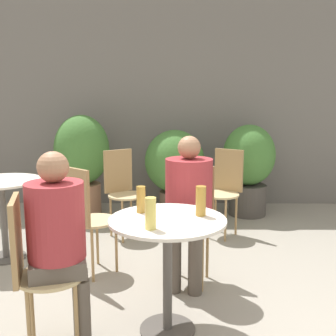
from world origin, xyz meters
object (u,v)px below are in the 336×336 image
(beer_glass_0, at_px, (151,213))
(potted_plant_0, at_px, (82,158))
(bistro_chair_1, at_px, (33,261))
(seated_person_1, at_px, (59,234))
(bistro_chair_4, at_px, (85,212))
(bistro_chair_2, at_px, (225,184))
(beer_glass_1, at_px, (201,201))
(cafe_table_near, at_px, (167,244))
(bistro_chair_3, at_px, (122,185))
(potted_plant_1, at_px, (175,165))
(cafe_table_far, at_px, (2,198))
(seated_person_0, at_px, (188,199))
(bistro_chair_0, at_px, (192,212))
(beer_glass_2, at_px, (141,199))
(potted_plant_2, at_px, (249,165))

(beer_glass_0, xyz_separation_m, potted_plant_0, (-1.03, 2.82, -0.10))
(bistro_chair_1, bearing_deg, beer_glass_0, -104.26)
(seated_person_1, relative_size, potted_plant_0, 0.92)
(bistro_chair_4, bearing_deg, beer_glass_0, 161.69)
(bistro_chair_2, distance_m, seated_person_1, 2.43)
(bistro_chair_2, height_order, beer_glass_1, beer_glass_1)
(cafe_table_near, height_order, bistro_chair_2, bistro_chair_2)
(bistro_chair_3, xyz_separation_m, beer_glass_0, (0.42, -2.05, 0.28))
(bistro_chair_2, xyz_separation_m, beer_glass_1, (-0.41, -1.84, 0.28))
(bistro_chair_4, relative_size, potted_plant_1, 0.85)
(cafe_table_near, distance_m, beer_glass_0, 0.34)
(bistro_chair_1, height_order, potted_plant_1, potted_plant_1)
(cafe_table_far, xyz_separation_m, potted_plant_1, (1.61, 1.47, 0.07))
(bistro_chair_2, bearing_deg, seated_person_0, -75.35)
(cafe_table_far, xyz_separation_m, seated_person_1, (0.92, -1.36, 0.13))
(bistro_chair_0, relative_size, potted_plant_1, 0.85)
(bistro_chair_2, distance_m, bistro_chair_3, 1.14)
(seated_person_0, distance_m, beer_glass_2, 0.61)
(bistro_chair_3, height_order, seated_person_1, seated_person_1)
(bistro_chair_0, height_order, bistro_chair_1, same)
(seated_person_0, bearing_deg, cafe_table_near, -90.00)
(bistro_chair_1, relative_size, potted_plant_2, 0.80)
(bistro_chair_1, height_order, bistro_chair_4, same)
(seated_person_1, bearing_deg, beer_glass_0, -108.25)
(bistro_chair_0, distance_m, beer_glass_0, 1.06)
(potted_plant_1, bearing_deg, seated_person_0, -87.42)
(bistro_chair_0, relative_size, potted_plant_2, 0.80)
(bistro_chair_4, xyz_separation_m, potted_plant_1, (0.76, 1.85, 0.09))
(cafe_table_near, distance_m, potted_plant_2, 2.84)
(bistro_chair_3, distance_m, potted_plant_1, 0.99)
(bistro_chair_1, bearing_deg, bistro_chair_0, -60.00)
(bistro_chair_0, bearing_deg, bistro_chair_3, 137.54)
(potted_plant_0, bearing_deg, seated_person_1, -80.01)
(beer_glass_2, distance_m, potted_plant_0, 2.66)
(seated_person_1, xyz_separation_m, beer_glass_0, (0.53, -0.02, 0.13))
(bistro_chair_1, height_order, potted_plant_2, potted_plant_2)
(bistro_chair_0, relative_size, seated_person_0, 0.78)
(bistro_chair_4, distance_m, seated_person_1, 0.99)
(cafe_table_far, distance_m, bistro_chair_0, 1.79)
(bistro_chair_4, relative_size, seated_person_1, 0.79)
(bistro_chair_0, distance_m, potted_plant_1, 1.87)
(bistro_chair_2, bearing_deg, cafe_table_far, -126.85)
(bistro_chair_2, xyz_separation_m, potted_plant_0, (-1.74, 0.72, 0.18))
(bistro_chair_0, distance_m, seated_person_0, 0.22)
(bistro_chair_3, relative_size, potted_plant_2, 0.80)
(bistro_chair_3, height_order, bistro_chair_4, same)
(seated_person_0, height_order, beer_glass_0, seated_person_0)
(bistro_chair_1, xyz_separation_m, bistro_chair_3, (0.26, 2.07, 0.00))
(bistro_chair_1, relative_size, seated_person_1, 0.79)
(cafe_table_far, height_order, beer_glass_0, beer_glass_0)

